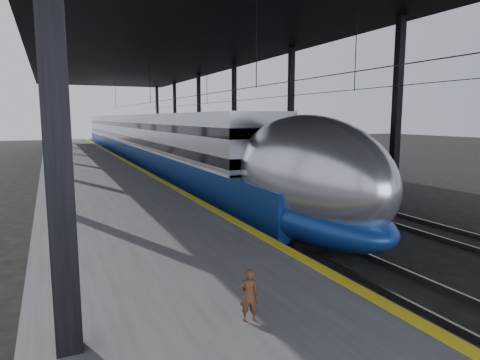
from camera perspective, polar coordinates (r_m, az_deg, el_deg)
ground at (r=13.23m, az=3.85°, el=-10.34°), size 160.00×160.00×0.00m
platform at (r=31.39m, az=-19.47°, el=0.99°), size 6.00×80.00×1.00m
yellow_strip at (r=31.67m, az=-14.46°, el=2.18°), size 0.30×80.00×0.01m
rails at (r=33.03m, az=-5.48°, el=1.03°), size 6.52×80.00×0.16m
canopy at (r=32.41m, az=-10.27°, el=16.83°), size 18.00×75.00×9.47m
tgv_train at (r=40.61m, az=-12.83°, el=5.08°), size 3.14×65.20×4.49m
second_train at (r=48.42m, az=-8.58°, el=5.33°), size 2.60×56.05×3.58m
child at (r=7.04m, az=1.18°, el=-15.09°), size 0.35×0.27×0.86m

